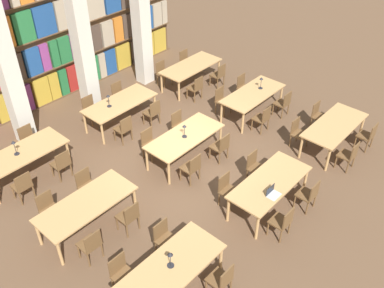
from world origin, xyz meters
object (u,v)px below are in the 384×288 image
(chair_8, at_px, (349,155))
(reading_table_7, at_px, (120,104))
(reading_table_8, at_px, (191,67))
(chair_32, at_px, (196,87))
(chair_1, at_px, (122,273))
(chair_11, at_px, (318,115))
(pillar_center, at_px, (78,18))
(chair_33, at_px, (163,73))
(desk_lamp_3, at_px, (14,145))
(chair_15, at_px, (87,185))
(chair_17, at_px, (150,143))
(chair_27, at_px, (29,140))
(chair_10, at_px, (368,135))
(desk_lamp_2, at_px, (261,81))
(chair_13, at_px, (49,209))
(chair_18, at_px, (221,146))
(chair_28, at_px, (124,128))
(chair_2, at_px, (222,280))
(chair_26, at_px, (61,163))
(laptop, at_px, (273,194))
(chair_29, at_px, (91,109))
(chair_20, at_px, (263,118))
(reading_table_1, at_px, (270,184))
(desk_lamp_0, at_px, (170,257))
(reading_table_6, at_px, (22,155))
(chair_7, at_px, (255,166))
(chair_34, at_px, (219,75))
(chair_12, at_px, (91,244))
(chair_23, at_px, (244,87))
(reading_table_2, at_px, (335,127))
(reading_table_0, at_px, (171,269))
(chair_9, at_px, (298,132))
(chair_22, at_px, (283,103))
(chair_3, at_px, (165,238))
(desk_lamp_4, at_px, (108,99))
(chair_5, at_px, (228,189))
(desk_lamp_1, at_px, (184,129))
(reading_table_4, at_px, (185,138))
(pillar_left, at_px, (0,44))
(chair_21, at_px, (222,100))

(chair_8, xyz_separation_m, reading_table_7, (-2.63, 6.15, 0.24))
(reading_table_8, bearing_deg, chair_32, -128.36)
(chair_1, bearing_deg, chair_11, 179.18)
(pillar_center, xyz_separation_m, chair_33, (2.62, -0.69, -2.54))
(desk_lamp_3, bearing_deg, chair_15, -71.47)
(chair_17, height_order, chair_27, same)
(chair_10, bearing_deg, desk_lamp_2, 95.06)
(chair_27, bearing_deg, reading_table_8, 172.58)
(chair_8, height_order, reading_table_8, chair_8)
(chair_13, bearing_deg, chair_18, 161.75)
(chair_28, xyz_separation_m, chair_32, (3.14, 0.01, 0.00))
(chair_32, bearing_deg, chair_2, -134.75)
(chair_26, bearing_deg, chair_28, -0.03)
(laptop, relative_size, chair_29, 0.37)
(chair_20, relative_size, reading_table_7, 0.38)
(reading_table_1, height_order, chair_26, chair_26)
(desk_lamp_0, bearing_deg, reading_table_6, 90.47)
(chair_7, height_order, chair_34, same)
(reading_table_1, bearing_deg, chair_10, -12.14)
(desk_lamp_2, bearing_deg, chair_20, -140.95)
(chair_12, xyz_separation_m, chair_17, (3.26, 1.62, 0.00))
(chair_7, height_order, chair_23, same)
(reading_table_2, relative_size, desk_lamp_3, 5.37)
(reading_table_0, relative_size, chair_10, 2.61)
(chair_9, bearing_deg, chair_22, -132.77)
(chair_20, bearing_deg, chair_26, 152.85)
(chair_8, relative_size, chair_22, 1.00)
(chair_3, height_order, chair_12, same)
(chair_2, xyz_separation_m, desk_lamp_4, (2.27, 6.09, 0.58))
(chair_2, bearing_deg, chair_32, 45.25)
(chair_5, relative_size, chair_7, 1.00)
(chair_32, bearing_deg, desk_lamp_0, -142.35)
(chair_9, height_order, chair_12, same)
(desk_lamp_1, relative_size, reading_table_8, 0.18)
(chair_8, distance_m, chair_17, 5.34)
(desk_lamp_0, height_order, reading_table_7, desk_lamp_0)
(reading_table_4, bearing_deg, reading_table_2, -40.90)
(chair_11, height_order, chair_18, same)
(chair_12, bearing_deg, chair_1, -92.01)
(reading_table_8, relative_size, chair_33, 2.61)
(chair_12, height_order, chair_15, same)
(pillar_center, relative_size, chair_18, 6.95)
(pillar_left, xyz_separation_m, chair_5, (1.84, -6.03, -2.54))
(chair_8, bearing_deg, chair_7, 142.30)
(reading_table_4, height_order, chair_32, chair_32)
(chair_20, height_order, desk_lamp_3, desk_lamp_3)
(desk_lamp_3, height_order, chair_29, desk_lamp_3)
(chair_28, distance_m, chair_34, 4.34)
(chair_21, relative_size, reading_table_7, 0.38)
(chair_18, bearing_deg, desk_lamp_3, 139.78)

